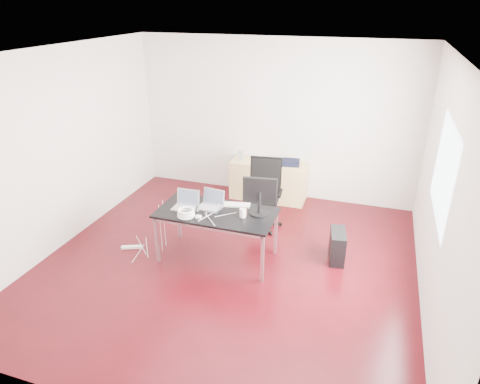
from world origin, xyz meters
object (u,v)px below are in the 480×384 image
(office_chair, at_px, (264,190))
(filing_cabinet_left, at_px, (246,178))
(desk, at_px, (217,215))
(filing_cabinet_right, at_px, (291,183))
(pc_tower, at_px, (337,246))

(office_chair, height_order, filing_cabinet_left, office_chair)
(desk, height_order, filing_cabinet_left, desk)
(filing_cabinet_right, bearing_deg, pc_tower, -58.75)
(filing_cabinet_right, relative_size, pc_tower, 1.56)
(pc_tower, bearing_deg, filing_cabinet_right, 111.91)
(desk, distance_m, filing_cabinet_left, 2.18)
(desk, relative_size, office_chair, 1.48)
(desk, distance_m, filing_cabinet_right, 2.25)
(office_chair, xyz_separation_m, filing_cabinet_right, (0.24, 0.99, -0.26))
(filing_cabinet_left, distance_m, filing_cabinet_right, 0.85)
(office_chair, distance_m, filing_cabinet_right, 1.05)
(desk, height_order, office_chair, office_chair)
(desk, bearing_deg, filing_cabinet_right, 74.50)
(desk, distance_m, office_chair, 1.21)
(desk, xyz_separation_m, pc_tower, (1.60, 0.48, -0.46))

